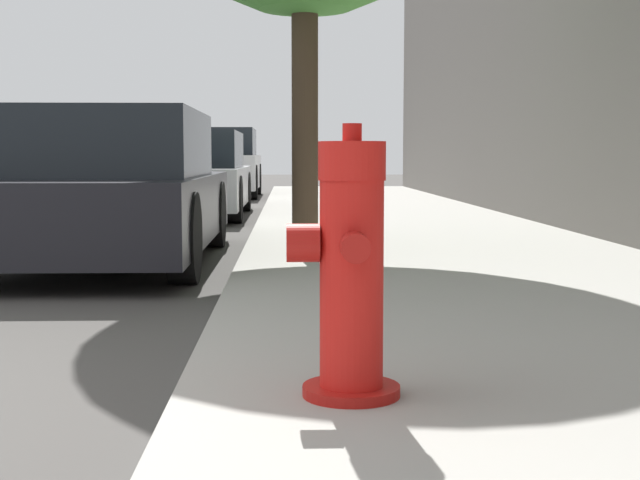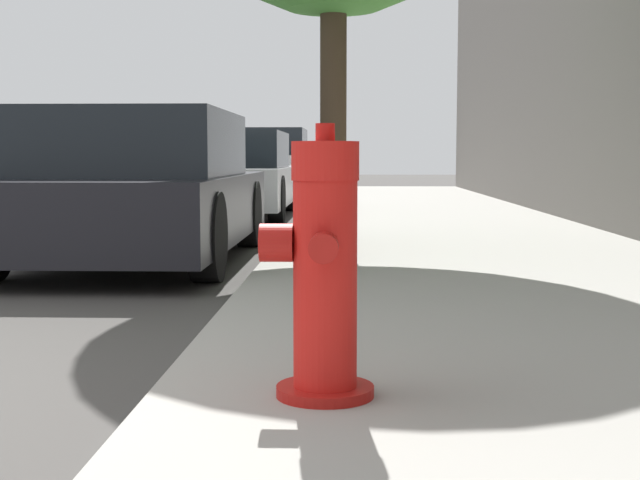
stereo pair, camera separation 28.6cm
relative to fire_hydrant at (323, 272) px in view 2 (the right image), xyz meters
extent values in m
cylinder|color=#A91511|center=(0.01, 0.00, -0.39)|extent=(0.32, 0.32, 0.04)
cylinder|color=red|center=(0.01, 0.00, -0.04)|extent=(0.21, 0.21, 0.66)
cylinder|color=red|center=(0.01, 0.00, 0.36)|extent=(0.22, 0.22, 0.12)
cylinder|color=#A91511|center=(0.01, 0.00, 0.45)|extent=(0.06, 0.06, 0.06)
cylinder|color=#A91511|center=(0.01, -0.15, 0.10)|extent=(0.09, 0.09, 0.09)
cylinder|color=#A91511|center=(0.01, 0.15, 0.10)|extent=(0.09, 0.09, 0.09)
cylinder|color=#A91511|center=(-0.15, 0.00, 0.10)|extent=(0.11, 0.12, 0.12)
cube|color=black|center=(-1.74, 4.72, -0.07)|extent=(1.76, 4.06, 0.56)
cube|color=black|center=(-1.74, 4.56, 0.47)|extent=(1.62, 2.23, 0.53)
cylinder|color=black|center=(-2.54, 5.98, -0.21)|extent=(0.20, 0.65, 0.65)
cylinder|color=black|center=(-0.94, 5.98, -0.21)|extent=(0.20, 0.65, 0.65)
cylinder|color=black|center=(-0.94, 3.46, -0.21)|extent=(0.20, 0.65, 0.65)
cube|color=#B7B7BC|center=(-1.75, 10.43, -0.08)|extent=(1.81, 4.16, 0.56)
cube|color=black|center=(-1.75, 10.27, 0.46)|extent=(1.66, 2.29, 0.52)
cylinder|color=black|center=(-2.57, 11.72, -0.21)|extent=(0.20, 0.64, 0.64)
cylinder|color=black|center=(-0.93, 11.72, -0.21)|extent=(0.20, 0.64, 0.64)
cylinder|color=black|center=(-2.57, 9.14, -0.21)|extent=(0.20, 0.64, 0.64)
cylinder|color=black|center=(-0.93, 9.14, -0.21)|extent=(0.20, 0.64, 0.64)
cube|color=silver|center=(-1.78, 16.77, 0.02)|extent=(1.83, 3.88, 0.72)
cube|color=black|center=(-1.78, 16.62, 0.67)|extent=(1.69, 2.13, 0.57)
cylinder|color=black|center=(-2.62, 17.98, -0.17)|extent=(0.20, 0.72, 0.72)
cylinder|color=black|center=(-0.95, 17.98, -0.17)|extent=(0.20, 0.72, 0.72)
cylinder|color=black|center=(-2.62, 15.57, -0.17)|extent=(0.20, 0.72, 0.72)
cylinder|color=black|center=(-0.95, 15.57, -0.17)|extent=(0.20, 0.72, 0.72)
cylinder|color=#423323|center=(-0.06, 4.44, 0.79)|extent=(0.21, 0.21, 2.39)
camera|label=1|loc=(-0.19, -2.83, 0.37)|focal=50.00mm
camera|label=2|loc=(0.09, -2.82, 0.37)|focal=50.00mm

